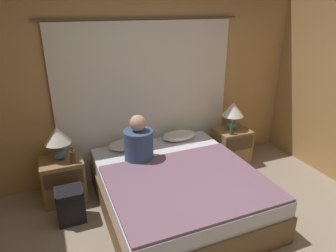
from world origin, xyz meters
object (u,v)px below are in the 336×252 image
Objects in this scene: nightstand_right at (231,146)px; pillow_right at (179,136)px; person_left_in_bed at (139,142)px; bed at (178,190)px; beer_bottle_on_left_stand at (73,157)px; beer_bottle_on_right_stand at (232,129)px; nightstand_left at (64,180)px; backpack_on_floor at (70,203)px; lamp_left at (57,138)px; pillow_left at (127,144)px; lamp_right at (233,112)px.

nightstand_right is 1.13× the size of pillow_right.
person_left_in_bed is at bearing -153.30° from pillow_right.
bed is 1.40m from nightstand_right.
nightstand_right is at bearing 3.10° from beer_bottle_on_left_stand.
beer_bottle_on_right_stand is at bearing -16.05° from pillow_right.
person_left_in_bed is 2.82× the size of beer_bottle_on_right_stand.
backpack_on_floor is at bearing -86.78° from nightstand_left.
nightstand_right is 2.43m from backpack_on_floor.
pillow_right is 0.79m from person_left_in_bed.
lamp_left reaches higher than pillow_left.
lamp_right is at bearing 31.65° from bed.
pillow_right is at bearing 0.00° from pillow_left.
nightstand_left reaches higher than bed.
pillow_right is at bearing 174.14° from nightstand_right.
beer_bottle_on_left_stand reaches higher than nightstand_left.
beer_bottle_on_left_stand is (-2.28, -0.16, -0.19)m from lamp_right.
lamp_right reaches higher than backpack_on_floor.
bed is at bearing -30.39° from nightstand_left.
bed is at bearing -152.02° from beer_bottle_on_right_stand.
person_left_in_bed reaches higher than lamp_left.
beer_bottle_on_right_stand reaches higher than nightstand_left.
pillow_right is at bearing 8.23° from beer_bottle_on_left_stand.
person_left_in_bed is (-1.53, -0.26, 0.45)m from nightstand_right.
nightstand_left is 1.33× the size of lamp_left.
pillow_left is at bearing 171.91° from beer_bottle_on_right_stand.
nightstand_right is at bearing 49.10° from beer_bottle_on_right_stand.
beer_bottle_on_left_stand is at bearing -163.40° from pillow_left.
beer_bottle_on_right_stand is (1.42, 0.14, -0.11)m from person_left_in_bed.
person_left_in_bed reaches higher than lamp_right.
pillow_right is 0.84× the size of person_left_in_bed.
nightstand_left is at bearing -174.14° from pillow_left.
pillow_left is at bearing 180.00° from pillow_right.
person_left_in_bed reaches higher than bed.
nightstand_right is at bearing 9.74° from person_left_in_bed.
lamp_left is at bearing -178.20° from pillow_right.
person_left_in_bed is 1.41× the size of backpack_on_floor.
lamp_right is (-0.00, 0.04, 0.54)m from nightstand_right.
lamp_right is (1.21, 0.74, 0.57)m from bed.
pillow_left reaches higher than bed.
beer_bottle_on_left_stand reaches higher than pillow_right.
lamp_right is at bearing 11.63° from backpack_on_floor.
nightstand_left is 0.55m from lamp_left.
nightstand_right is at bearing 10.80° from backpack_on_floor.
lamp_left is 1.96× the size of beer_bottle_on_left_stand.
nightstand_left is at bearing 136.93° from beer_bottle_on_left_stand.
bed is at bearing -54.51° from person_left_in_bed.
bed is 0.93m from pillow_left.
pillow_right is at bearing 19.21° from backpack_on_floor.
pillow_right is 2.37× the size of beer_bottle_on_right_stand.
nightstand_right is at bearing 0.00° from nightstand_left.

